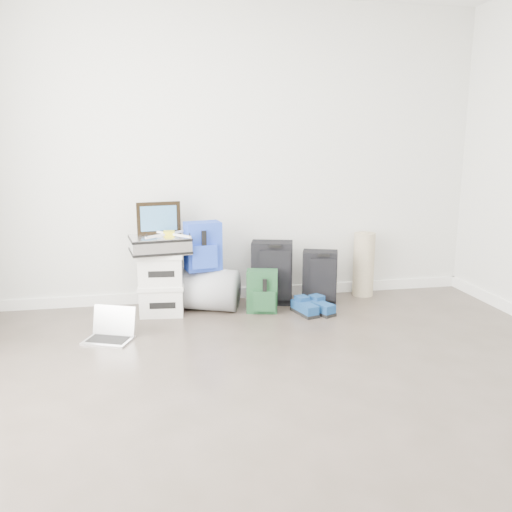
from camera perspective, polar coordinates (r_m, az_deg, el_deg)
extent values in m
plane|color=#3B342B|center=(2.98, 6.45, -18.13)|extent=(5.00, 5.00, 0.00)
cube|color=silver|center=(5.01, -1.83, 10.57)|extent=(4.50, 0.02, 2.70)
cube|color=white|center=(5.21, -1.71, -3.89)|extent=(4.50, 0.02, 0.10)
cube|color=silver|center=(4.80, -9.86, -4.64)|extent=(0.39, 0.32, 0.24)
cube|color=silver|center=(4.76, -9.92, -3.07)|extent=(0.41, 0.34, 0.04)
cube|color=silver|center=(4.73, -9.98, -1.47)|extent=(0.39, 0.32, 0.24)
cube|color=silver|center=(4.70, -10.04, 0.16)|extent=(0.41, 0.34, 0.04)
cube|color=#B2B2B7|center=(4.68, -10.08, 1.22)|extent=(0.53, 0.42, 0.14)
cube|color=black|center=(4.74, -10.20, 3.95)|extent=(0.37, 0.07, 0.28)
cube|color=#23658F|center=(4.73, -10.20, 3.92)|extent=(0.31, 0.05, 0.22)
cube|color=gold|center=(4.64, -9.13, 2.34)|extent=(0.10, 0.10, 0.05)
cube|color=white|center=(4.73, -8.00, 2.56)|extent=(0.21, 0.18, 0.02)
cube|color=white|center=(4.74, -10.18, 2.50)|extent=(0.18, 0.21, 0.02)
cube|color=white|center=(4.56, -10.31, 2.11)|extent=(0.21, 0.18, 0.02)
cube|color=white|center=(4.55, -8.04, 2.17)|extent=(0.18, 0.21, 0.02)
cylinder|color=gray|center=(4.86, -5.54, -3.50)|extent=(0.69, 0.57, 0.37)
cube|color=#1B36B5|center=(4.74, -5.61, 1.05)|extent=(0.33, 0.23, 0.42)
cube|color=#1B36B5|center=(4.66, -5.48, -0.06)|extent=(0.23, 0.10, 0.20)
cube|color=black|center=(5.00, 1.69, -1.75)|extent=(0.42, 0.30, 0.58)
cube|color=black|center=(4.88, 2.00, -2.09)|extent=(0.28, 0.10, 0.46)
cube|color=black|center=(4.83, 2.02, 1.04)|extent=(0.11, 0.05, 0.02)
cube|color=#133419|center=(4.77, 0.65, -3.71)|extent=(0.30, 0.22, 0.37)
cube|color=#133419|center=(4.70, 0.87, -4.75)|extent=(0.20, 0.10, 0.18)
cube|color=black|center=(5.04, 6.72, -2.21)|extent=(0.35, 0.27, 0.49)
cube|color=black|center=(4.95, 7.08, -2.50)|extent=(0.23, 0.10, 0.39)
cube|color=black|center=(4.90, 7.14, 0.10)|extent=(0.11, 0.06, 0.02)
cube|color=black|center=(4.77, 5.14, -5.95)|extent=(0.20, 0.33, 0.03)
cube|color=#174B8A|center=(4.75, 5.15, -5.37)|extent=(0.19, 0.31, 0.07)
cube|color=black|center=(4.80, 6.70, -5.83)|extent=(0.24, 0.33, 0.03)
cube|color=#174B8A|center=(4.79, 6.72, -5.26)|extent=(0.23, 0.31, 0.07)
cylinder|color=tan|center=(5.33, 11.26, -0.87)|extent=(0.20, 0.20, 0.62)
cube|color=silver|center=(4.29, -15.30, -8.57)|extent=(0.41, 0.35, 0.02)
cube|color=black|center=(4.29, -15.31, -8.46)|extent=(0.33, 0.26, 0.00)
cube|color=black|center=(4.35, -14.69, -6.54)|extent=(0.32, 0.14, 0.23)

